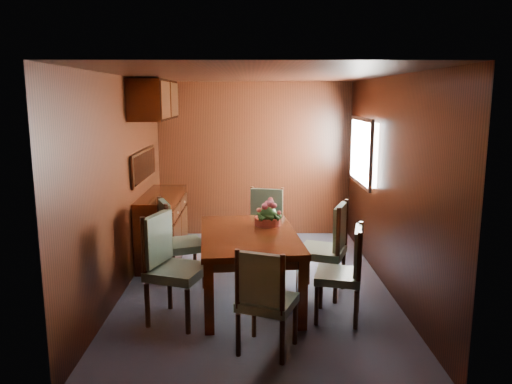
{
  "coord_description": "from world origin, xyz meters",
  "views": [
    {
      "loc": [
        -0.06,
        -5.52,
        2.17
      ],
      "look_at": [
        0.0,
        0.33,
        1.05
      ],
      "focal_mm": 35.0,
      "sensor_mm": 36.0,
      "label": 1
    }
  ],
  "objects_px": {
    "chair_left_near": "(169,261)",
    "flower_centerpiece": "(267,212)",
    "chair_right_near": "(346,268)",
    "sideboard": "(163,226)",
    "dining_table": "(249,243)",
    "chair_head": "(265,296)"
  },
  "relations": [
    {
      "from": "chair_left_near",
      "to": "flower_centerpiece",
      "type": "relative_size",
      "value": 3.49
    },
    {
      "from": "chair_right_near",
      "to": "sideboard",
      "type": "bearing_deg",
      "value": 61.8
    },
    {
      "from": "dining_table",
      "to": "chair_right_near",
      "type": "relative_size",
      "value": 1.77
    },
    {
      "from": "dining_table",
      "to": "flower_centerpiece",
      "type": "distance_m",
      "value": 0.46
    },
    {
      "from": "dining_table",
      "to": "chair_head",
      "type": "distance_m",
      "value": 1.17
    },
    {
      "from": "flower_centerpiece",
      "to": "chair_left_near",
      "type": "bearing_deg",
      "value": -140.78
    },
    {
      "from": "chair_right_near",
      "to": "flower_centerpiece",
      "type": "relative_size",
      "value": 3.07
    },
    {
      "from": "sideboard",
      "to": "dining_table",
      "type": "relative_size",
      "value": 0.83
    },
    {
      "from": "dining_table",
      "to": "flower_centerpiece",
      "type": "bearing_deg",
      "value": 52.38
    },
    {
      "from": "sideboard",
      "to": "dining_table",
      "type": "xyz_separation_m",
      "value": [
        1.17,
        -1.42,
        0.2
      ]
    },
    {
      "from": "chair_right_near",
      "to": "flower_centerpiece",
      "type": "xyz_separation_m",
      "value": [
        -0.74,
        0.81,
        0.37
      ]
    },
    {
      "from": "chair_left_near",
      "to": "dining_table",
      "type": "bearing_deg",
      "value": 140.5
    },
    {
      "from": "chair_left_near",
      "to": "chair_head",
      "type": "bearing_deg",
      "value": 72.03
    },
    {
      "from": "flower_centerpiece",
      "to": "sideboard",
      "type": "bearing_deg",
      "value": 141.53
    },
    {
      "from": "chair_left_near",
      "to": "chair_head",
      "type": "height_order",
      "value": "chair_left_near"
    },
    {
      "from": "sideboard",
      "to": "dining_table",
      "type": "distance_m",
      "value": 1.85
    },
    {
      "from": "dining_table",
      "to": "chair_right_near",
      "type": "xyz_separation_m",
      "value": [
        0.95,
        -0.48,
        -0.12
      ]
    },
    {
      "from": "dining_table",
      "to": "chair_left_near",
      "type": "bearing_deg",
      "value": -153.96
    },
    {
      "from": "sideboard",
      "to": "chair_right_near",
      "type": "height_order",
      "value": "chair_right_near"
    },
    {
      "from": "dining_table",
      "to": "chair_head",
      "type": "xyz_separation_m",
      "value": [
        0.14,
        -1.15,
        -0.12
      ]
    },
    {
      "from": "chair_left_near",
      "to": "chair_head",
      "type": "xyz_separation_m",
      "value": [
        0.9,
        -0.68,
        -0.08
      ]
    },
    {
      "from": "sideboard",
      "to": "flower_centerpiece",
      "type": "bearing_deg",
      "value": -38.47
    }
  ]
}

